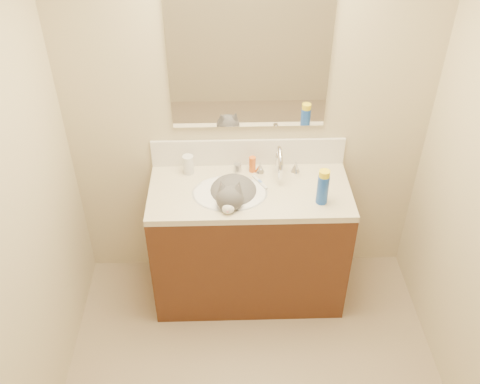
{
  "coord_description": "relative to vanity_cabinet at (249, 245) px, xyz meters",
  "views": [
    {
      "loc": [
        -0.13,
        -1.54,
        2.78
      ],
      "look_at": [
        -0.06,
        0.92,
        0.88
      ],
      "focal_mm": 40.0,
      "sensor_mm": 36.0,
      "label": 1
    }
  ],
  "objects": [
    {
      "name": "pill_bottle",
      "position": [
        -0.37,
        0.18,
        0.51
      ],
      "size": [
        0.09,
        0.09,
        0.12
      ],
      "primitive_type": "cylinder",
      "rotation": [
        0.0,
        0.0,
        -0.4
      ],
      "color": "silver",
      "rests_on": "counter_slab"
    },
    {
      "name": "cat",
      "position": [
        -0.1,
        -0.03,
        0.42
      ],
      "size": [
        0.35,
        0.44,
        0.33
      ],
      "rotation": [
        0.0,
        0.0,
        -0.15
      ],
      "color": "#4C494C",
      "rests_on": "basin"
    },
    {
      "name": "spray_cap",
      "position": [
        0.41,
        -0.13,
        0.65
      ],
      "size": [
        0.07,
        0.07,
        0.04
      ],
      "primitive_type": "cylinder",
      "rotation": [
        0.0,
        0.0,
        0.07
      ],
      "color": "yellow",
      "rests_on": "spray_can"
    },
    {
      "name": "vanity_cabinet",
      "position": [
        0.0,
        0.0,
        0.0
      ],
      "size": [
        1.2,
        0.55,
        0.82
      ],
      "primitive_type": "cube",
      "color": "#452312",
      "rests_on": "ground"
    },
    {
      "name": "faucet",
      "position": [
        0.18,
        0.14,
        0.54
      ],
      "size": [
        0.28,
        0.2,
        0.21
      ],
      "color": "silver",
      "rests_on": "counter_slab"
    },
    {
      "name": "room_shell",
      "position": [
        0.0,
        -0.97,
        1.08
      ],
      "size": [
        2.24,
        2.54,
        2.52
      ],
      "color": "#C8B895",
      "rests_on": "ground"
    },
    {
      "name": "toothbrush_head",
      "position": [
        0.06,
        0.06,
        0.46
      ],
      "size": [
        0.03,
        0.03,
        0.02
      ],
      "primitive_type": "cube",
      "rotation": [
        0.0,
        0.0,
        0.5
      ],
      "color": "#6686DA",
      "rests_on": "counter_slab"
    },
    {
      "name": "silver_jar",
      "position": [
        -0.07,
        0.19,
        0.48
      ],
      "size": [
        0.06,
        0.06,
        0.05
      ],
      "primitive_type": "cylinder",
      "rotation": [
        0.0,
        0.0,
        -0.27
      ],
      "color": "#B7B7BC",
      "rests_on": "counter_slab"
    },
    {
      "name": "counter_slab",
      "position": [
        0.0,
        0.0,
        0.43
      ],
      "size": [
        1.2,
        0.55,
        0.04
      ],
      "primitive_type": "cube",
      "color": "beige",
      "rests_on": "vanity_cabinet"
    },
    {
      "name": "amber_bottle",
      "position": [
        0.02,
        0.19,
        0.5
      ],
      "size": [
        0.04,
        0.04,
        0.1
      ],
      "primitive_type": "cylinder",
      "rotation": [
        0.0,
        0.0,
        0.03
      ],
      "color": "#DB5E19",
      "rests_on": "counter_slab"
    },
    {
      "name": "basin",
      "position": [
        -0.12,
        -0.03,
        0.38
      ],
      "size": [
        0.45,
        0.36,
        0.14
      ],
      "primitive_type": "ellipsoid",
      "color": "white",
      "rests_on": "vanity_cabinet"
    },
    {
      "name": "pill_label",
      "position": [
        -0.37,
        0.18,
        0.5
      ],
      "size": [
        0.08,
        0.08,
        0.04
      ],
      "primitive_type": "cylinder",
      "rotation": [
        0.0,
        0.0,
        -0.4
      ],
      "color": "orange",
      "rests_on": "pill_bottle"
    },
    {
      "name": "spray_can",
      "position": [
        0.41,
        -0.13,
        0.54
      ],
      "size": [
        0.07,
        0.07,
        0.18
      ],
      "primitive_type": "cylinder",
      "rotation": [
        0.0,
        0.0,
        0.07
      ],
      "color": "#1947B1",
      "rests_on": "counter_slab"
    },
    {
      "name": "backsplash",
      "position": [
        0.0,
        0.26,
        0.54
      ],
      "size": [
        1.2,
        0.02,
        0.18
      ],
      "primitive_type": "cube",
      "color": "silver",
      "rests_on": "counter_slab"
    },
    {
      "name": "toothbrush",
      "position": [
        0.06,
        0.06,
        0.46
      ],
      "size": [
        0.09,
        0.14,
        0.01
      ],
      "primitive_type": "cube",
      "rotation": [
        0.0,
        0.0,
        0.5
      ],
      "color": "silver",
      "rests_on": "counter_slab"
    },
    {
      "name": "mirror",
      "position": [
        0.0,
        0.26,
        1.13
      ],
      "size": [
        0.9,
        0.02,
        0.8
      ],
      "primitive_type": "cube",
      "color": "white",
      "rests_on": "room_shell"
    }
  ]
}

